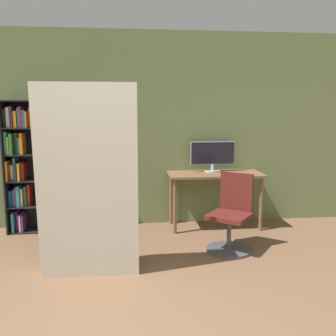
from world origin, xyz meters
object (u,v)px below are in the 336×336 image
(monitor, at_px, (213,155))
(mattress_near, at_px, (89,182))
(bookshelf, at_px, (29,166))
(office_chair, at_px, (231,220))

(monitor, height_order, mattress_near, mattress_near)
(bookshelf, xyz_separation_m, mattress_near, (0.94, -1.48, 0.05))
(monitor, bearing_deg, bookshelf, -179.80)
(mattress_near, bearing_deg, bookshelf, 122.31)
(bookshelf, relative_size, mattress_near, 0.92)
(bookshelf, height_order, mattress_near, mattress_near)
(office_chair, bearing_deg, monitor, 90.12)
(monitor, height_order, office_chair, monitor)
(office_chair, xyz_separation_m, bookshelf, (-2.50, 1.00, 0.54))
(monitor, distance_m, bookshelf, 2.50)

